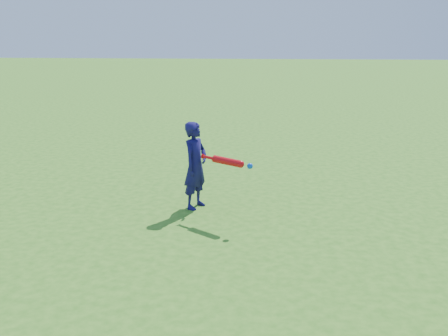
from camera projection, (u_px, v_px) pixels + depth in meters
name	position (u px, v px, depth m)	size (l,w,h in m)	color
ground	(233.00, 208.00, 6.82)	(80.00, 80.00, 0.00)	#32711B
child	(196.00, 165.00, 6.71)	(0.43, 0.28, 1.19)	#15114F
bat_swing	(229.00, 162.00, 6.23)	(0.69, 0.50, 0.09)	red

